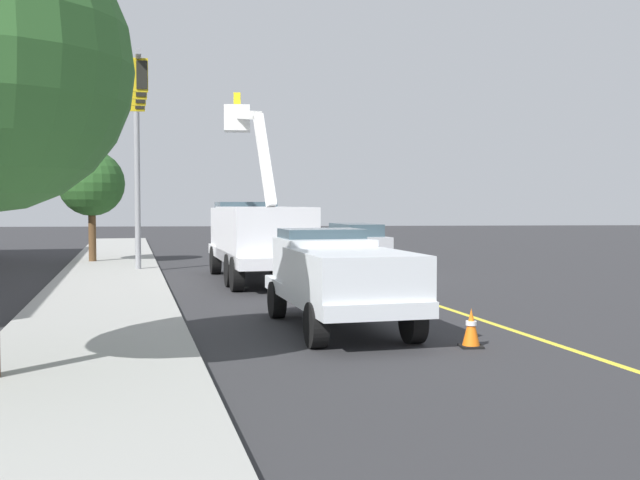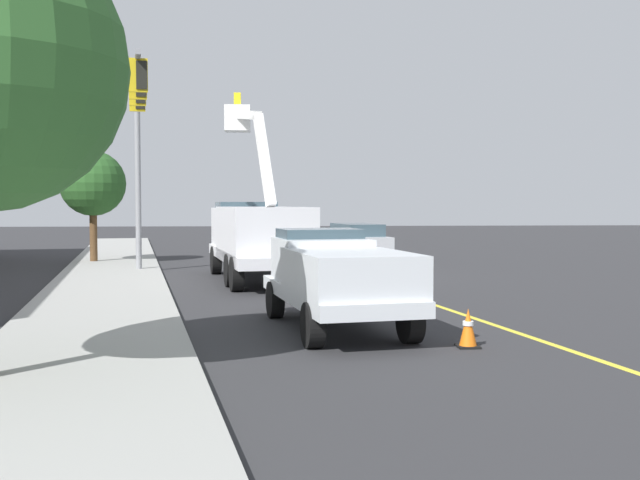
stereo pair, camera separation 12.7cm
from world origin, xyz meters
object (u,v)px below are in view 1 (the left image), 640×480
(service_pickup_truck, at_px, (339,276))
(passing_minivan, at_px, (356,239))
(traffic_cone_mid_rear, at_px, (285,259))
(utility_bucket_truck, at_px, (257,234))
(traffic_cone_leading, at_px, (471,328))
(traffic_signal_mast, at_px, (138,118))
(traffic_cone_mid_front, at_px, (354,283))

(service_pickup_truck, relative_size, passing_minivan, 1.16)
(service_pickup_truck, height_order, passing_minivan, service_pickup_truck)
(traffic_cone_mid_rear, bearing_deg, utility_bucket_truck, 165.70)
(service_pickup_truck, distance_m, traffic_cone_mid_rear, 14.40)
(traffic_cone_leading, height_order, traffic_cone_mid_rear, traffic_cone_mid_rear)
(traffic_cone_mid_rear, bearing_deg, traffic_signal_mast, 121.17)
(service_pickup_truck, xyz_separation_m, passing_minivan, (18.97, -2.92, -0.15))
(passing_minivan, bearing_deg, traffic_cone_mid_rear, 142.63)
(service_pickup_truck, bearing_deg, traffic_cone_mid_rear, 2.34)
(traffic_cone_mid_front, height_order, traffic_cone_mid_rear, traffic_cone_mid_rear)
(traffic_signal_mast, bearing_deg, traffic_cone_leading, -148.90)
(passing_minivan, height_order, traffic_cone_mid_rear, passing_minivan)
(utility_bucket_truck, distance_m, traffic_cone_leading, 12.80)
(traffic_cone_mid_front, relative_size, traffic_cone_mid_rear, 0.91)
(service_pickup_truck, height_order, traffic_signal_mast, traffic_signal_mast)
(passing_minivan, relative_size, traffic_cone_mid_rear, 6.35)
(utility_bucket_truck, xyz_separation_m, traffic_signal_mast, (1.20, 4.13, 4.03))
(traffic_cone_leading, xyz_separation_m, traffic_cone_mid_front, (7.90, 1.12, 0.00))
(utility_bucket_truck, distance_m, traffic_signal_mast, 5.89)
(utility_bucket_truck, relative_size, traffic_cone_mid_front, 11.70)
(service_pickup_truck, bearing_deg, passing_minivan, -8.76)
(utility_bucket_truck, xyz_separation_m, traffic_cone_mid_rear, (4.37, -1.11, -1.21))
(passing_minivan, relative_size, traffic_cone_mid_front, 6.95)
(utility_bucket_truck, bearing_deg, traffic_signal_mast, 73.82)
(utility_bucket_truck, bearing_deg, traffic_cone_mid_rear, -14.30)
(traffic_cone_mid_front, bearing_deg, utility_bucket_truck, 33.40)
(passing_minivan, distance_m, traffic_signal_mast, 12.59)
(service_pickup_truck, xyz_separation_m, traffic_cone_mid_rear, (14.37, 0.59, -0.73))
(utility_bucket_truck, bearing_deg, service_pickup_truck, -170.34)
(traffic_cone_leading, bearing_deg, traffic_cone_mid_front, 8.08)
(traffic_cone_mid_front, bearing_deg, traffic_cone_mid_rear, 11.00)
(service_pickup_truck, distance_m, passing_minivan, 19.19)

